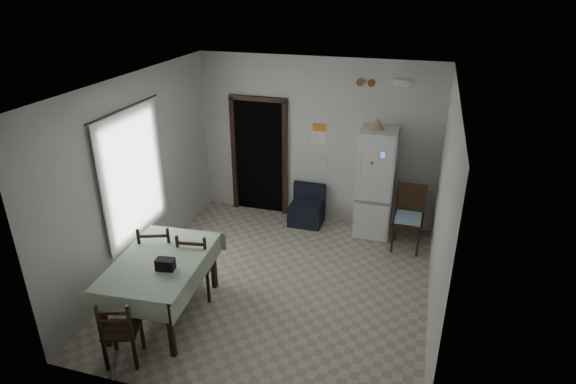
% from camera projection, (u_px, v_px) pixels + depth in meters
% --- Properties ---
extents(ground, '(4.50, 4.50, 0.00)m').
position_uv_depth(ground, '(278.00, 284.00, 6.99)').
color(ground, '#ACA38C').
rests_on(ground, ground).
extents(ceiling, '(4.20, 4.50, 0.02)m').
position_uv_depth(ceiling, '(276.00, 84.00, 5.78)').
color(ceiling, white).
rests_on(ceiling, ground).
extents(wall_back, '(4.20, 0.02, 2.90)m').
position_uv_depth(wall_back, '(316.00, 142.00, 8.35)').
color(wall_back, beige).
rests_on(wall_back, ground).
extents(wall_front, '(4.20, 0.02, 2.90)m').
position_uv_depth(wall_front, '(204.00, 291.00, 4.42)').
color(wall_front, beige).
rests_on(wall_front, ground).
extents(wall_left, '(0.02, 4.50, 2.90)m').
position_uv_depth(wall_left, '(139.00, 176.00, 6.92)').
color(wall_left, beige).
rests_on(wall_left, ground).
extents(wall_right, '(0.02, 4.50, 2.90)m').
position_uv_depth(wall_right, '(442.00, 213.00, 5.85)').
color(wall_right, beige).
rests_on(wall_right, ground).
extents(doorway, '(1.06, 0.52, 2.22)m').
position_uv_depth(doorway, '(264.00, 153.00, 8.96)').
color(doorway, black).
rests_on(doorway, ground).
extents(window_recess, '(0.10, 1.20, 1.60)m').
position_uv_depth(window_recess, '(127.00, 174.00, 6.72)').
color(window_recess, silver).
rests_on(window_recess, ground).
extents(curtain, '(0.02, 1.45, 1.85)m').
position_uv_depth(curtain, '(133.00, 175.00, 6.69)').
color(curtain, white).
rests_on(curtain, ground).
extents(curtain_rod, '(0.02, 1.60, 0.02)m').
position_uv_depth(curtain_rod, '(124.00, 108.00, 6.30)').
color(curtain_rod, black).
rests_on(curtain_rod, ground).
extents(calendar, '(0.28, 0.02, 0.40)m').
position_uv_depth(calendar, '(319.00, 133.00, 8.26)').
color(calendar, white).
rests_on(calendar, ground).
extents(calendar_image, '(0.24, 0.01, 0.14)m').
position_uv_depth(calendar_image, '(319.00, 127.00, 8.21)').
color(calendar_image, orange).
rests_on(calendar_image, ground).
extents(light_switch, '(0.08, 0.02, 0.12)m').
position_uv_depth(light_switch, '(324.00, 162.00, 8.45)').
color(light_switch, beige).
rests_on(light_switch, ground).
extents(vent_left, '(0.12, 0.03, 0.12)m').
position_uv_depth(vent_left, '(360.00, 82.00, 7.71)').
color(vent_left, brown).
rests_on(vent_left, ground).
extents(vent_right, '(0.12, 0.03, 0.12)m').
position_uv_depth(vent_right, '(371.00, 83.00, 7.67)').
color(vent_right, brown).
rests_on(vent_right, ground).
extents(emergency_light, '(0.25, 0.07, 0.09)m').
position_uv_depth(emergency_light, '(402.00, 83.00, 7.51)').
color(emergency_light, white).
rests_on(emergency_light, ground).
extents(fridge, '(0.61, 0.61, 1.85)m').
position_uv_depth(fridge, '(376.00, 183.00, 8.00)').
color(fridge, silver).
rests_on(fridge, ground).
extents(tan_cone, '(0.24, 0.24, 0.19)m').
position_uv_depth(tan_cone, '(378.00, 123.00, 7.62)').
color(tan_cone, tan).
rests_on(tan_cone, fridge).
extents(navy_seat, '(0.58, 0.56, 0.70)m').
position_uv_depth(navy_seat, '(307.00, 206.00, 8.55)').
color(navy_seat, black).
rests_on(navy_seat, ground).
extents(corner_chair, '(0.48, 0.48, 1.07)m').
position_uv_depth(corner_chair, '(408.00, 219.00, 7.67)').
color(corner_chair, black).
rests_on(corner_chair, ground).
extents(dining_table, '(1.18, 1.69, 0.84)m').
position_uv_depth(dining_table, '(163.00, 287.00, 6.20)').
color(dining_table, '#9BAC93').
rests_on(dining_table, ground).
extents(black_bag, '(0.24, 0.16, 0.14)m').
position_uv_depth(black_bag, '(165.00, 264.00, 5.80)').
color(black_bag, black).
rests_on(black_bag, dining_table).
extents(dining_chair_far_left, '(0.58, 0.58, 1.06)m').
position_uv_depth(dining_chair_far_left, '(160.00, 255.00, 6.70)').
color(dining_chair_far_left, black).
rests_on(dining_chair_far_left, ground).
extents(dining_chair_far_right, '(0.49, 0.49, 1.01)m').
position_uv_depth(dining_chair_far_right, '(198.00, 262.00, 6.58)').
color(dining_chair_far_right, black).
rests_on(dining_chair_far_right, ground).
extents(dining_chair_near_head, '(0.48, 0.48, 0.89)m').
position_uv_depth(dining_chair_near_head, '(121.00, 329.00, 5.44)').
color(dining_chair_near_head, black).
rests_on(dining_chair_near_head, ground).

